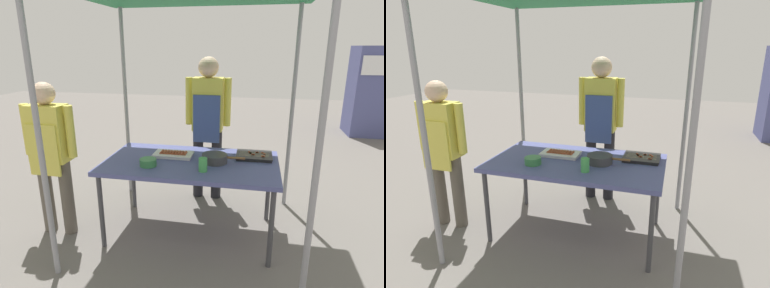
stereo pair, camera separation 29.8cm
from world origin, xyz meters
TOP-DOWN VIEW (x-y plane):
  - ground_plane at (0.00, 0.00)m, footprint 18.00×18.00m
  - stall_table at (0.00, 0.00)m, footprint 1.60×0.90m
  - tray_grilled_sausages at (-0.19, 0.10)m, footprint 0.38×0.22m
  - tray_meat_skewers at (0.57, 0.22)m, footprint 0.34×0.29m
  - cooking_wok at (0.22, 0.01)m, footprint 0.39×0.23m
  - condiment_bowl at (-0.35, -0.20)m, footprint 0.15×0.15m
  - drink_cup_near_edge at (0.15, -0.23)m, footprint 0.07×0.07m
  - vendor_woman at (0.03, 0.82)m, footprint 0.52×0.23m
  - customer_nearby at (-1.28, -0.23)m, footprint 0.52×0.22m

SIDE VIEW (x-z plane):
  - ground_plane at x=0.00m, z-range 0.00..0.00m
  - stall_table at x=0.00m, z-range 0.32..1.07m
  - tray_meat_skewers at x=0.57m, z-range 0.75..0.79m
  - tray_grilled_sausages at x=-0.19m, z-range 0.75..0.79m
  - condiment_bowl at x=-0.35m, z-range 0.75..0.82m
  - cooking_wok at x=0.22m, z-range 0.75..0.83m
  - drink_cup_near_edge at x=0.15m, z-range 0.75..0.87m
  - customer_nearby at x=-1.28m, z-range 0.13..1.60m
  - vendor_woman at x=0.03m, z-range 0.16..1.83m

